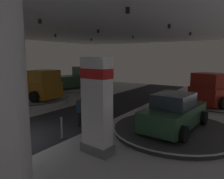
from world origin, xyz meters
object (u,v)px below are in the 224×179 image
(display_platform_far_left, at_px, (69,89))
(pickup_truck_mid_left, at_px, (33,86))
(brand_sign_pylon, at_px, (97,105))
(pickup_truck_far_right, at_px, (220,91))
(display_platform_far_right, at_px, (222,104))
(display_platform_mid_right, at_px, (174,130))
(visitor_walking_far, at_px, (79,109))
(pickup_truck_far_left, at_px, (72,80))
(display_car_mid_right, at_px, (174,113))
(display_platform_mid_left, at_px, (31,99))

(display_platform_far_left, relative_size, pickup_truck_mid_left, 1.05)
(brand_sign_pylon, distance_m, pickup_truck_far_right, 11.42)
(display_platform_far_left, xyz_separation_m, display_platform_far_right, (14.82, 0.77, -0.01))
(display_platform_mid_right, xyz_separation_m, visitor_walking_far, (-4.49, -1.74, 0.77))
(pickup_truck_far_left, height_order, display_car_mid_right, pickup_truck_far_left)
(pickup_truck_far_left, xyz_separation_m, pickup_truck_far_right, (14.57, 0.18, -0.02))
(pickup_truck_mid_left, bearing_deg, display_platform_far_left, 105.92)
(display_platform_mid_right, bearing_deg, display_platform_far_left, 153.42)
(pickup_truck_far_right, distance_m, display_car_mid_right, 7.36)
(pickup_truck_far_right, bearing_deg, pickup_truck_mid_left, -154.06)
(display_car_mid_right, bearing_deg, display_platform_far_right, 79.95)
(brand_sign_pylon, height_order, visitor_walking_far, brand_sign_pylon)
(pickup_truck_mid_left, xyz_separation_m, visitor_walking_far, (7.32, -2.63, -0.36))
(pickup_truck_far_right, bearing_deg, display_platform_mid_left, -154.54)
(display_platform_far_left, relative_size, display_platform_far_right, 0.94)
(brand_sign_pylon, distance_m, display_platform_mid_left, 11.46)
(display_platform_mid_left, relative_size, visitor_walking_far, 3.85)
(pickup_truck_far_right, bearing_deg, visitor_walking_far, -122.42)
(pickup_truck_far_left, bearing_deg, display_platform_mid_left, -78.73)
(display_car_mid_right, bearing_deg, display_platform_mid_right, 84.50)
(display_platform_mid_left, height_order, pickup_truck_mid_left, pickup_truck_mid_left)
(brand_sign_pylon, height_order, pickup_truck_mid_left, brand_sign_pylon)
(pickup_truck_far_left, relative_size, display_platform_mid_right, 0.97)
(display_platform_far_right, height_order, display_car_mid_right, display_car_mid_right)
(display_platform_far_left, bearing_deg, display_platform_mid_left, -77.06)
(pickup_truck_far_left, relative_size, pickup_truck_far_right, 1.00)
(brand_sign_pylon, xyz_separation_m, visitor_walking_far, (-2.69, 2.03, -0.98))
(pickup_truck_far_left, relative_size, display_platform_mid_left, 0.93)
(brand_sign_pylon, relative_size, display_platform_mid_left, 0.59)
(display_platform_far_left, height_order, pickup_truck_mid_left, pickup_truck_mid_left)
(display_platform_far_left, height_order, visitor_walking_far, visitor_walking_far)
(display_car_mid_right, height_order, pickup_truck_mid_left, pickup_truck_mid_left)
(display_platform_far_right, bearing_deg, pickup_truck_far_right, -114.35)
(pickup_truck_far_right, xyz_separation_m, display_platform_mid_left, (-13.34, -6.35, -0.99))
(brand_sign_pylon, relative_size, display_car_mid_right, 0.83)
(display_platform_far_left, distance_m, pickup_truck_far_right, 14.73)
(pickup_truck_far_left, bearing_deg, visitor_walking_far, -44.71)
(pickup_truck_far_left, bearing_deg, brand_sign_pylon, -43.07)
(display_platform_far_left, relative_size, pickup_truck_far_left, 1.00)
(display_platform_far_right, xyz_separation_m, display_car_mid_right, (-1.34, -7.55, 0.87))
(brand_sign_pylon, height_order, display_platform_far_right, brand_sign_pylon)
(display_platform_mid_left, bearing_deg, pickup_truck_far_left, 101.27)
(display_platform_far_left, distance_m, visitor_walking_far, 12.39)
(pickup_truck_far_right, bearing_deg, brand_sign_pylon, -105.28)
(display_platform_far_left, xyz_separation_m, pickup_truck_far_right, (14.69, 0.48, 1.03))
(display_car_mid_right, height_order, visitor_walking_far, display_car_mid_right)
(brand_sign_pylon, height_order, display_platform_mid_left, brand_sign_pylon)
(pickup_truck_far_right, distance_m, pickup_truck_mid_left, 14.48)
(brand_sign_pylon, height_order, display_platform_far_left, brand_sign_pylon)
(pickup_truck_far_left, relative_size, display_platform_far_right, 0.94)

